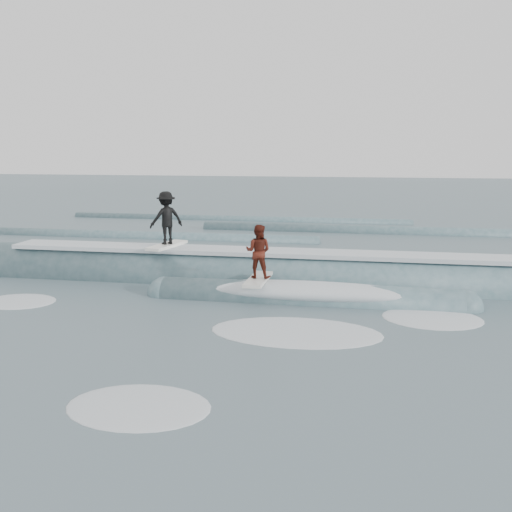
# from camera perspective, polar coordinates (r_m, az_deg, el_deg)

# --- Properties ---
(ground) EXTENTS (160.00, 160.00, 0.00)m
(ground) POSITION_cam_1_polar(r_m,az_deg,el_deg) (14.55, -3.24, -7.46)
(ground) COLOR #425C61
(ground) RESTS_ON ground
(breaking_wave) EXTENTS (23.56, 3.84, 2.12)m
(breaking_wave) POSITION_cam_1_polar(r_m,az_deg,el_deg) (19.26, 1.21, -2.77)
(breaking_wave) COLOR #3C5C64
(breaking_wave) RESTS_ON ground
(surfer_black) EXTENTS (1.34, 2.07, 1.94)m
(surfer_black) POSITION_cam_1_polar(r_m,az_deg,el_deg) (20.15, -8.95, 3.60)
(surfer_black) COLOR white
(surfer_black) RESTS_ON ground
(surfer_red) EXTENTS (0.84, 2.01, 1.73)m
(surfer_red) POSITION_cam_1_polar(r_m,az_deg,el_deg) (17.21, 0.22, 0.13)
(surfer_red) COLOR silver
(surfer_red) RESTS_ON ground
(whitewater) EXTENTS (14.56, 8.30, 0.10)m
(whitewater) POSITION_cam_1_polar(r_m,az_deg,el_deg) (14.47, 1.30, -7.54)
(whitewater) COLOR silver
(whitewater) RESTS_ON ground
(far_swells) EXTENTS (37.12, 8.65, 0.80)m
(far_swells) POSITION_cam_1_polar(r_m,az_deg,el_deg) (31.83, 0.96, 2.52)
(far_swells) COLOR #3C5C64
(far_swells) RESTS_ON ground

